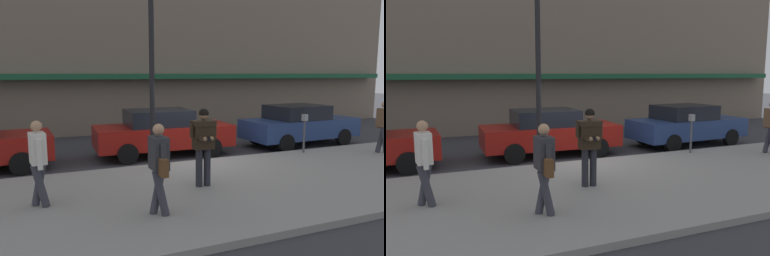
% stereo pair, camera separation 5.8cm
% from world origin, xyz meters
% --- Properties ---
extents(ground_plane, '(80.00, 80.00, 0.00)m').
position_xyz_m(ground_plane, '(0.00, 0.00, 0.00)').
color(ground_plane, '#333338').
extents(sidewalk, '(32.00, 5.30, 0.14)m').
position_xyz_m(sidewalk, '(1.00, -2.85, 0.07)').
color(sidewalk, gray).
rests_on(sidewalk, ground).
extents(curb_paint_line, '(28.00, 0.12, 0.01)m').
position_xyz_m(curb_paint_line, '(1.00, 0.05, 0.00)').
color(curb_paint_line, silver).
rests_on(curb_paint_line, ground).
extents(storefront_facade, '(28.00, 4.70, 11.65)m').
position_xyz_m(storefront_facade, '(1.00, 8.49, 5.82)').
color(storefront_facade, '#756656').
rests_on(storefront_facade, ground).
extents(parked_sedan_mid, '(4.56, 2.05, 1.54)m').
position_xyz_m(parked_sedan_mid, '(-0.51, 1.43, 0.79)').
color(parked_sedan_mid, maroon).
rests_on(parked_sedan_mid, ground).
extents(parked_sedan_far, '(4.60, 2.13, 1.54)m').
position_xyz_m(parked_sedan_far, '(4.90, 1.13, 0.79)').
color(parked_sedan_far, navy).
rests_on(parked_sedan_far, ground).
extents(man_texting_on_phone, '(0.65, 0.60, 1.81)m').
position_xyz_m(man_texting_on_phone, '(-0.91, -2.69, 1.25)').
color(man_texting_on_phone, '#23232B').
rests_on(man_texting_on_phone, sidewalk).
extents(pedestrian_in_light_coat, '(0.36, 0.60, 1.70)m').
position_xyz_m(pedestrian_in_light_coat, '(-4.41, -2.64, 1.11)').
color(pedestrian_in_light_coat, '#33333D').
rests_on(pedestrian_in_light_coat, sidewalk).
extents(pedestrian_with_bag, '(0.33, 0.72, 1.70)m').
position_xyz_m(pedestrian_with_bag, '(-2.40, -4.00, 1.11)').
color(pedestrian_with_bag, '#33333D').
rests_on(pedestrian_with_bag, sidewalk).
extents(street_lamp_post, '(0.36, 0.36, 4.88)m').
position_xyz_m(street_lamp_post, '(-1.48, -0.65, 3.14)').
color(street_lamp_post, black).
rests_on(street_lamp_post, sidewalk).
extents(parking_meter, '(0.12, 0.18, 1.27)m').
position_xyz_m(parking_meter, '(3.71, -0.60, 0.97)').
color(parking_meter, '#4C4C51').
rests_on(parking_meter, sidewalk).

